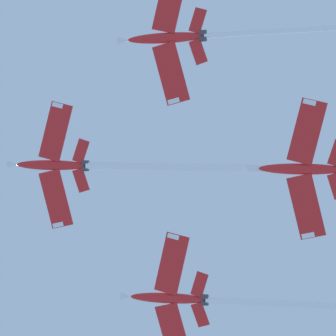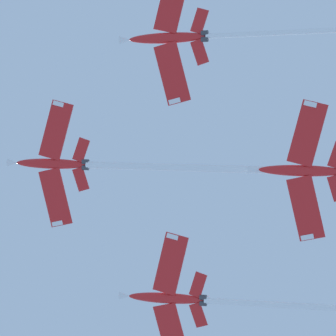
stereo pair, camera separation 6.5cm
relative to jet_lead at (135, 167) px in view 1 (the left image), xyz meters
name	(u,v)px [view 1 (the left image)]	position (x,y,z in m)	size (l,w,h in m)	color
jet_lead	(135,167)	(0.00, 0.00, 0.00)	(29.70, 48.70, 15.73)	red
jet_left_wing	(227,34)	(-11.57, -20.71, -3.90)	(29.66, 51.12, 17.66)	red
jet_right_wing	(228,301)	(23.73, -4.03, -4.29)	(25.95, 43.56, 15.31)	red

